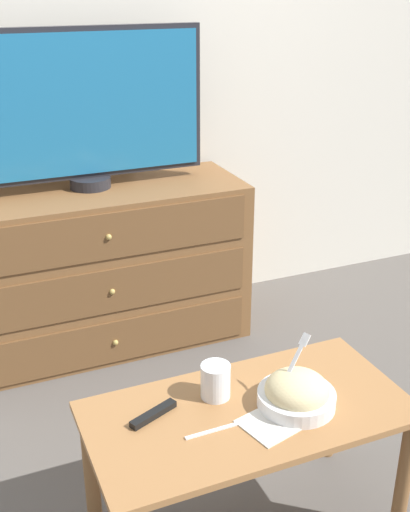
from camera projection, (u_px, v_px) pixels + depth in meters
name	position (u px, v px, depth m)	size (l,w,h in m)	color
ground_plane	(95.00, 313.00, 3.17)	(12.00, 12.00, 0.00)	#56514C
wall_back	(72.00, 37.00, 2.67)	(12.00, 0.05, 2.60)	silver
dresser	(98.00, 269.00, 2.80)	(1.28, 0.48, 0.72)	brown
tv	(85.00, 108.00, 2.57)	(0.99, 0.17, 0.64)	#232328
coffee_table	(248.00, 430.00, 1.79)	(0.90, 0.45, 0.44)	#9E6B3D
takeout_bowl	(297.00, 393.00, 1.76)	(0.22, 0.22, 0.19)	silver
drink_cup	(216.00, 383.00, 1.80)	(0.08, 0.08, 0.10)	#9E6638
napkin	(269.00, 424.00, 1.70)	(0.17, 0.17, 0.00)	silver
knife	(220.00, 429.00, 1.68)	(0.19, 0.01, 0.01)	white
remote_control	(153.00, 414.00, 1.73)	(0.15, 0.08, 0.02)	black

